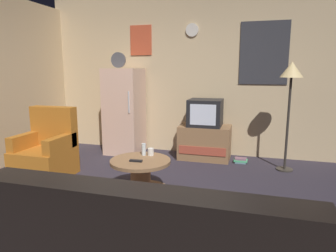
{
  "coord_description": "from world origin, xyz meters",
  "views": [
    {
      "loc": [
        1.15,
        -2.81,
        1.47
      ],
      "look_at": [
        0.08,
        0.9,
        0.75
      ],
      "focal_mm": 32.06,
      "sensor_mm": 36.0,
      "label": 1
    }
  ],
  "objects": [
    {
      "name": "ground_plane",
      "position": [
        0.0,
        0.0,
        0.0
      ],
      "size": [
        12.0,
        12.0,
        0.0
      ],
      "primitive_type": "plane",
      "color": "#2D2833"
    },
    {
      "name": "wall_with_art",
      "position": [
        0.01,
        2.45,
        1.4
      ],
      "size": [
        5.2,
        0.12,
        2.79
      ],
      "color": "#D1B284",
      "rests_on": "ground_plane"
    },
    {
      "name": "fridge",
      "position": [
        -1.06,
        2.05,
        0.75
      ],
      "size": [
        0.6,
        0.62,
        1.77
      ],
      "color": "beige",
      "rests_on": "ground_plane"
    },
    {
      "name": "tv_stand",
      "position": [
        0.39,
        2.07,
        0.28
      ],
      "size": [
        0.84,
        0.53,
        0.56
      ],
      "color": "#8E6642",
      "rests_on": "ground_plane"
    },
    {
      "name": "crt_tv",
      "position": [
        0.39,
        2.07,
        0.78
      ],
      "size": [
        0.54,
        0.51,
        0.44
      ],
      "color": "black",
      "rests_on": "tv_stand"
    },
    {
      "name": "standing_lamp",
      "position": [
        1.64,
        1.8,
        1.36
      ],
      "size": [
        0.32,
        0.32,
        1.59
      ],
      "color": "#332D28",
      "rests_on": "ground_plane"
    },
    {
      "name": "coffee_table",
      "position": [
        -0.11,
        0.39,
        0.21
      ],
      "size": [
        0.72,
        0.72,
        0.42
      ],
      "color": "#8E6642",
      "rests_on": "ground_plane"
    },
    {
      "name": "wine_glass",
      "position": [
        -0.14,
        0.58,
        0.5
      ],
      "size": [
        0.05,
        0.05,
        0.15
      ],
      "primitive_type": "cylinder",
      "color": "silver",
      "rests_on": "coffee_table"
    },
    {
      "name": "mug_ceramic_white",
      "position": [
        -0.05,
        0.6,
        0.47
      ],
      "size": [
        0.08,
        0.08,
        0.09
      ],
      "primitive_type": "cylinder",
      "color": "silver",
      "rests_on": "coffee_table"
    },
    {
      "name": "remote_control",
      "position": [
        -0.13,
        0.3,
        0.44
      ],
      "size": [
        0.15,
        0.06,
        0.02
      ],
      "primitive_type": "cube",
      "rotation": [
        0.0,
        0.0,
        0.08
      ],
      "color": "black",
      "rests_on": "coffee_table"
    },
    {
      "name": "armchair",
      "position": [
        -1.61,
        0.61,
        0.34
      ],
      "size": [
        0.68,
        0.68,
        0.96
      ],
      "color": "#B2661E",
      "rests_on": "ground_plane"
    },
    {
      "name": "book_stack",
      "position": [
        0.99,
        1.98,
        0.04
      ],
      "size": [
        0.21,
        0.15,
        0.08
      ],
      "color": "#648E96",
      "rests_on": "ground_plane"
    }
  ]
}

